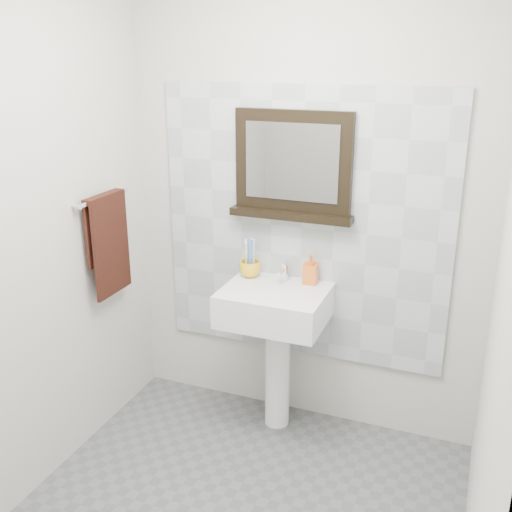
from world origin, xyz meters
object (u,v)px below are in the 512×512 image
at_px(soap_dispenser, 311,269).
at_px(hand_towel, 108,237).
at_px(framed_mirror, 293,168).
at_px(toothbrush_cup, 250,269).
at_px(pedestal_sink, 275,320).

bearing_deg(soap_dispenser, hand_towel, -162.09).
xyz_separation_m(soap_dispenser, framed_mirror, (-0.13, 0.04, 0.53)).
distance_m(toothbrush_cup, hand_towel, 0.79).
height_order(framed_mirror, hand_towel, framed_mirror).
distance_m(toothbrush_cup, framed_mirror, 0.62).
xyz_separation_m(pedestal_sink, framed_mirror, (0.02, 0.19, 0.80)).
distance_m(pedestal_sink, soap_dispenser, 0.34).
height_order(pedestal_sink, soap_dispenser, soap_dispenser).
distance_m(pedestal_sink, hand_towel, 1.00).
height_order(pedestal_sink, hand_towel, hand_towel).
height_order(soap_dispenser, hand_towel, hand_towel).
bearing_deg(hand_towel, toothbrush_cup, 27.69).
xyz_separation_m(toothbrush_cup, soap_dispenser, (0.34, 0.03, 0.04)).
bearing_deg(pedestal_sink, toothbrush_cup, 149.43).
relative_size(toothbrush_cup, soap_dispenser, 0.70).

